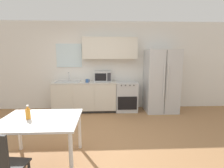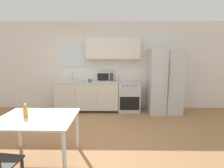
% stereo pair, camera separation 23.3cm
% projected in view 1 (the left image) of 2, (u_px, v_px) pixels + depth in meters
% --- Properties ---
extents(ground_plane, '(12.00, 12.00, 0.00)m').
position_uv_depth(ground_plane, '(95.00, 139.00, 3.56)').
color(ground_plane, '#9E7047').
extents(wall_back, '(12.00, 0.38, 2.70)m').
position_uv_depth(wall_back, '(99.00, 63.00, 5.45)').
color(wall_back, silver).
rests_on(wall_back, ground_plane).
extents(kitchen_counter, '(1.89, 0.63, 0.90)m').
position_uv_depth(kitchen_counter, '(85.00, 96.00, 5.29)').
color(kitchen_counter, '#333333').
rests_on(kitchen_counter, ground_plane).
extents(oven_range, '(0.64, 0.62, 0.89)m').
position_uv_depth(oven_range, '(126.00, 96.00, 5.35)').
color(oven_range, '#B7BABC').
rests_on(oven_range, ground_plane).
extents(refrigerator, '(0.93, 0.82, 1.86)m').
position_uv_depth(refrigerator, '(161.00, 81.00, 5.23)').
color(refrigerator, silver).
rests_on(refrigerator, ground_plane).
extents(kitchen_sink, '(0.71, 0.42, 0.28)m').
position_uv_depth(kitchen_sink, '(68.00, 81.00, 5.19)').
color(kitchen_sink, '#B7BABC').
rests_on(kitchen_sink, kitchen_counter).
extents(microwave, '(0.51, 0.38, 0.30)m').
position_uv_depth(microwave, '(103.00, 76.00, 5.30)').
color(microwave, '#B7BABC').
rests_on(microwave, kitchen_counter).
extents(coffee_mug, '(0.12, 0.09, 0.10)m').
position_uv_depth(coffee_mug, '(87.00, 81.00, 5.06)').
color(coffee_mug, '#335999').
rests_on(coffee_mug, kitchen_counter).
extents(dining_table, '(1.19, 0.96, 0.73)m').
position_uv_depth(dining_table, '(40.00, 124.00, 2.69)').
color(dining_table, white).
rests_on(dining_table, ground_plane).
extents(drink_bottle, '(0.07, 0.07, 0.22)m').
position_uv_depth(drink_bottle, '(28.00, 114.00, 2.65)').
color(drink_bottle, orange).
rests_on(drink_bottle, dining_table).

